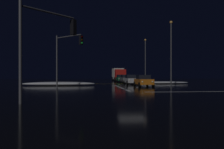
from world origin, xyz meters
TOP-DOWN VIEW (x-y plane):
  - ground at (0.00, 0.00)m, footprint 120.00×120.00m
  - stop_line_north at (0.00, 7.46)m, footprint 0.35×12.70m
  - centre_line_ns at (0.00, 19.06)m, footprint 22.00×0.15m
  - crosswalk_bar_east at (7.56, 0.00)m, footprint 12.70×0.40m
  - snow_bank_left_curb at (-8.26, 13.10)m, footprint 10.44×1.50m
  - snow_bank_right_curb at (8.26, 17.92)m, footprint 10.38×1.50m
  - sedan_orange at (3.43, 9.61)m, footprint 2.02×4.33m
  - sedan_silver at (2.97, 16.09)m, footprint 2.02×4.33m
  - sedan_gray at (3.21, 22.76)m, footprint 2.02×4.33m
  - sedan_green at (2.98, 28.12)m, footprint 2.02×4.33m
  - box_truck at (3.39, 35.29)m, footprint 2.68×8.28m
  - traffic_signal_nw at (-6.58, 6.58)m, footprint 3.34×3.34m
  - traffic_signal_sw at (-6.63, -6.63)m, footprint 3.10×3.10m
  - streetlamp_right_far at (8.56, 29.06)m, footprint 0.44×0.44m
  - streetlamp_right_near at (8.56, 13.06)m, footprint 0.44×0.44m

SIDE VIEW (x-z plane):
  - ground at x=0.00m, z-range -0.10..0.00m
  - stop_line_north at x=0.00m, z-range 0.00..0.01m
  - centre_line_ns at x=0.00m, z-range 0.00..0.01m
  - crosswalk_bar_east at x=7.56m, z-range 0.00..0.01m
  - snow_bank_right_curb at x=8.26m, z-range 0.00..0.43m
  - snow_bank_left_curb at x=-8.26m, z-range 0.00..0.56m
  - sedan_orange at x=3.43m, z-range 0.02..1.59m
  - sedan_silver at x=2.97m, z-range 0.02..1.59m
  - sedan_gray at x=3.21m, z-range 0.02..1.59m
  - sedan_green at x=2.98m, z-range 0.02..1.59m
  - box_truck at x=3.39m, z-range 0.17..3.25m
  - traffic_signal_sw at x=-6.63m, z-range 1.11..6.97m
  - traffic_signal_nw at x=-6.58m, z-range 1.22..7.64m
  - streetlamp_right_far at x=8.56m, z-range 0.70..10.13m
  - streetlamp_right_near at x=8.56m, z-range 0.70..10.50m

